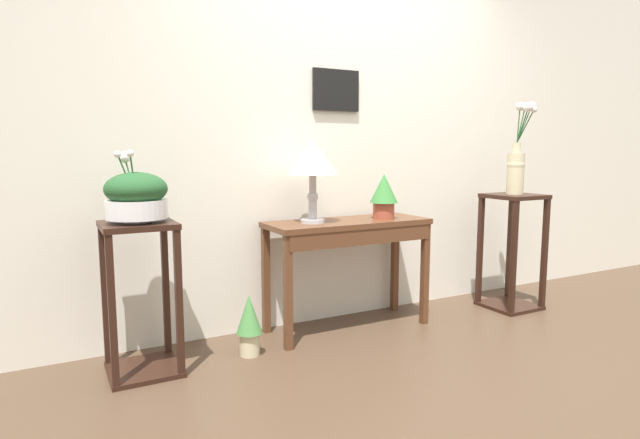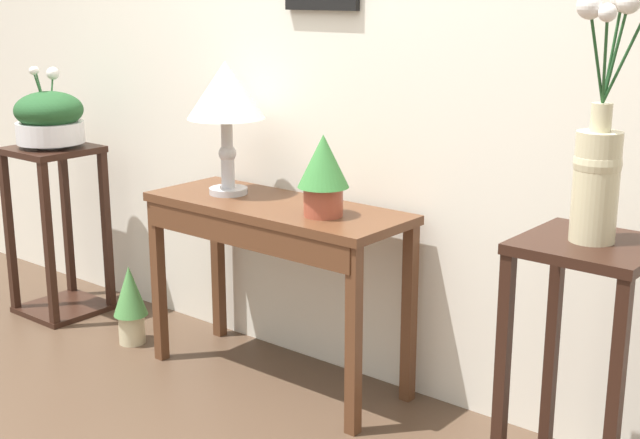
{
  "view_description": "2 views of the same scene",
  "coord_description": "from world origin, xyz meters",
  "px_view_note": "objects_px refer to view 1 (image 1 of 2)",
  "views": [
    {
      "loc": [
        -1.91,
        -1.77,
        1.19
      ],
      "look_at": [
        -0.35,
        1.15,
        0.76
      ],
      "focal_mm": 29.25,
      "sensor_mm": 36.0,
      "label": 1
    },
    {
      "loc": [
        2.09,
        -1.3,
        1.54
      ],
      "look_at": [
        0.08,
        1.15,
        0.71
      ],
      "focal_mm": 49.35,
      "sensor_mm": 36.0,
      "label": 2
    }
  ],
  "objects_px": {
    "table_lamp": "(313,160)",
    "planter_bowl_wide_left": "(136,196)",
    "pedestal_stand_left": "(141,299)",
    "console_table": "(349,237)",
    "potted_plant_on_console": "(384,194)",
    "pedestal_stand_right": "(512,252)",
    "flower_vase_tall_right": "(517,162)",
    "potted_plant_floor": "(249,322)"
  },
  "relations": [
    {
      "from": "table_lamp",
      "to": "pedestal_stand_right",
      "type": "relative_size",
      "value": 0.61
    },
    {
      "from": "table_lamp",
      "to": "potted_plant_floor",
      "type": "height_order",
      "value": "table_lamp"
    },
    {
      "from": "potted_plant_on_console",
      "to": "pedestal_stand_right",
      "type": "bearing_deg",
      "value": -8.01
    },
    {
      "from": "pedestal_stand_left",
      "to": "potted_plant_floor",
      "type": "relative_size",
      "value": 2.26
    },
    {
      "from": "table_lamp",
      "to": "potted_plant_floor",
      "type": "bearing_deg",
      "value": -163.68
    },
    {
      "from": "potted_plant_on_console",
      "to": "planter_bowl_wide_left",
      "type": "bearing_deg",
      "value": -177.74
    },
    {
      "from": "table_lamp",
      "to": "planter_bowl_wide_left",
      "type": "relative_size",
      "value": 1.42
    },
    {
      "from": "console_table",
      "to": "pedestal_stand_left",
      "type": "distance_m",
      "value": 1.36
    },
    {
      "from": "table_lamp",
      "to": "planter_bowl_wide_left",
      "type": "xyz_separation_m",
      "value": [
        -1.08,
        -0.1,
        -0.18
      ]
    },
    {
      "from": "pedestal_stand_right",
      "to": "potted_plant_floor",
      "type": "relative_size",
      "value": 2.4
    },
    {
      "from": "pedestal_stand_left",
      "to": "potted_plant_on_console",
      "type": "bearing_deg",
      "value": 2.28
    },
    {
      "from": "table_lamp",
      "to": "pedestal_stand_left",
      "type": "relative_size",
      "value": 0.65
    },
    {
      "from": "planter_bowl_wide_left",
      "to": "pedestal_stand_right",
      "type": "distance_m",
      "value": 2.73
    },
    {
      "from": "table_lamp",
      "to": "flower_vase_tall_right",
      "type": "xyz_separation_m",
      "value": [
        1.61,
        -0.19,
        -0.02
      ]
    },
    {
      "from": "potted_plant_on_console",
      "to": "pedestal_stand_right",
      "type": "distance_m",
      "value": 1.18
    },
    {
      "from": "table_lamp",
      "to": "pedestal_stand_left",
      "type": "bearing_deg",
      "value": -174.93
    },
    {
      "from": "flower_vase_tall_right",
      "to": "potted_plant_on_console",
      "type": "bearing_deg",
      "value": 171.73
    },
    {
      "from": "pedestal_stand_left",
      "to": "flower_vase_tall_right",
      "type": "relative_size",
      "value": 1.21
    },
    {
      "from": "flower_vase_tall_right",
      "to": "console_table",
      "type": "bearing_deg",
      "value": 172.97
    },
    {
      "from": "planter_bowl_wide_left",
      "to": "flower_vase_tall_right",
      "type": "bearing_deg",
      "value": -2.0
    },
    {
      "from": "flower_vase_tall_right",
      "to": "potted_plant_floor",
      "type": "distance_m",
      "value": 2.29
    },
    {
      "from": "console_table",
      "to": "flower_vase_tall_right",
      "type": "bearing_deg",
      "value": -7.03
    },
    {
      "from": "table_lamp",
      "to": "planter_bowl_wide_left",
      "type": "distance_m",
      "value": 1.1
    },
    {
      "from": "console_table",
      "to": "pedestal_stand_right",
      "type": "relative_size",
      "value": 1.26
    },
    {
      "from": "console_table",
      "to": "table_lamp",
      "type": "bearing_deg",
      "value": 174.87
    },
    {
      "from": "table_lamp",
      "to": "console_table",
      "type": "bearing_deg",
      "value": -5.13
    },
    {
      "from": "table_lamp",
      "to": "potted_plant_floor",
      "type": "distance_m",
      "value": 1.06
    },
    {
      "from": "table_lamp",
      "to": "pedestal_stand_left",
      "type": "xyz_separation_m",
      "value": [
        -1.08,
        -0.1,
        -0.72
      ]
    },
    {
      "from": "potted_plant_on_console",
      "to": "planter_bowl_wide_left",
      "type": "distance_m",
      "value": 1.61
    },
    {
      "from": "console_table",
      "to": "flower_vase_tall_right",
      "type": "xyz_separation_m",
      "value": [
        1.34,
        -0.17,
        0.49
      ]
    },
    {
      "from": "console_table",
      "to": "pedestal_stand_left",
      "type": "xyz_separation_m",
      "value": [
        -1.34,
        -0.07,
        -0.22
      ]
    },
    {
      "from": "pedestal_stand_right",
      "to": "planter_bowl_wide_left",
      "type": "bearing_deg",
      "value": 178.12
    },
    {
      "from": "potted_plant_on_console",
      "to": "pedestal_stand_left",
      "type": "xyz_separation_m",
      "value": [
        -1.6,
        -0.06,
        -0.49
      ]
    },
    {
      "from": "pedestal_stand_left",
      "to": "planter_bowl_wide_left",
      "type": "xyz_separation_m",
      "value": [
        -0.0,
        0.0,
        0.55
      ]
    },
    {
      "from": "pedestal_stand_left",
      "to": "flower_vase_tall_right",
      "type": "distance_m",
      "value": 2.78
    },
    {
      "from": "potted_plant_on_console",
      "to": "flower_vase_tall_right",
      "type": "relative_size",
      "value": 0.44
    },
    {
      "from": "pedestal_stand_left",
      "to": "pedestal_stand_right",
      "type": "height_order",
      "value": "pedestal_stand_right"
    },
    {
      "from": "flower_vase_tall_right",
      "to": "potted_plant_floor",
      "type": "bearing_deg",
      "value": 178.77
    },
    {
      "from": "potted_plant_floor",
      "to": "pedestal_stand_left",
      "type": "bearing_deg",
      "value": 175.3
    },
    {
      "from": "potted_plant_floor",
      "to": "flower_vase_tall_right",
      "type": "bearing_deg",
      "value": -1.23
    },
    {
      "from": "pedestal_stand_right",
      "to": "flower_vase_tall_right",
      "type": "xyz_separation_m",
      "value": [
        0.01,
        -0.01,
        0.68
      ]
    },
    {
      "from": "console_table",
      "to": "potted_plant_floor",
      "type": "bearing_deg",
      "value": -170.89
    }
  ]
}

